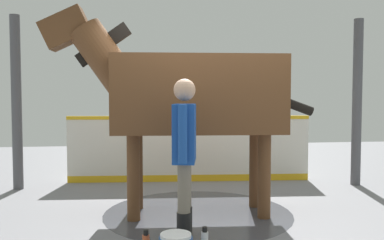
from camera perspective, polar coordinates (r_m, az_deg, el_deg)
ground_plane at (r=5.14m, az=2.42°, el=-13.90°), size 16.00×16.00×0.02m
wet_patch at (r=5.37m, az=0.84°, el=-13.00°), size 2.44×2.44×0.00m
barrier_wall at (r=7.23m, az=-0.34°, el=-4.41°), size 4.31×0.38×1.18m
roof_post_near at (r=7.14m, az=-23.59°, el=2.24°), size 0.16×0.16×2.83m
roof_post_far at (r=7.44m, az=22.33°, el=2.30°), size 0.16×0.16×2.83m
horse at (r=5.15m, az=-0.47°, el=3.68°), size 3.49×1.10×2.64m
handler at (r=4.16m, az=-1.06°, el=-4.00°), size 0.30×0.67×1.69m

